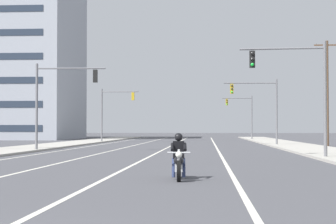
{
  "coord_description": "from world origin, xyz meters",
  "views": [
    {
      "loc": [
        2.92,
        -6.42,
        1.6
      ],
      "look_at": [
        0.83,
        25.42,
        2.52
      ],
      "focal_mm": 61.46,
      "sensor_mm": 36.0,
      "label": 1
    }
  ],
  "objects_px": {
    "traffic_signal_mid_left": "(112,107)",
    "traffic_signal_far_right": "(243,111)",
    "traffic_signal_mid_right": "(261,102)",
    "motorcycle_with_rider": "(179,161)",
    "traffic_signal_near_left": "(57,93)",
    "traffic_signal_near_right": "(300,82)",
    "utility_pole_right_far": "(327,91)"
  },
  "relations": [
    {
      "from": "traffic_signal_near_right",
      "to": "traffic_signal_near_left",
      "type": "distance_m",
      "value": 18.04
    },
    {
      "from": "traffic_signal_near_right",
      "to": "traffic_signal_mid_right",
      "type": "distance_m",
      "value": 23.21
    },
    {
      "from": "motorcycle_with_rider",
      "to": "traffic_signal_mid_right",
      "type": "relative_size",
      "value": 0.35
    },
    {
      "from": "traffic_signal_near_right",
      "to": "traffic_signal_mid_right",
      "type": "xyz_separation_m",
      "value": [
        0.18,
        23.21,
        0.03
      ]
    },
    {
      "from": "traffic_signal_near_right",
      "to": "traffic_signal_near_left",
      "type": "height_order",
      "value": "same"
    },
    {
      "from": "traffic_signal_near_left",
      "to": "traffic_signal_near_right",
      "type": "bearing_deg",
      "value": -30.81
    },
    {
      "from": "traffic_signal_mid_left",
      "to": "traffic_signal_far_right",
      "type": "xyz_separation_m",
      "value": [
        16.05,
        15.2,
        -0.01
      ]
    },
    {
      "from": "traffic_signal_near_right",
      "to": "traffic_signal_near_left",
      "type": "xyz_separation_m",
      "value": [
        -15.5,
        9.24,
        0.03
      ]
    },
    {
      "from": "traffic_signal_near_left",
      "to": "utility_pole_right_far",
      "type": "relative_size",
      "value": 0.64
    },
    {
      "from": "traffic_signal_mid_right",
      "to": "utility_pole_right_far",
      "type": "xyz_separation_m",
      "value": [
        5.9,
        -0.75,
        0.93
      ]
    },
    {
      "from": "motorcycle_with_rider",
      "to": "traffic_signal_far_right",
      "type": "bearing_deg",
      "value": 84.42
    },
    {
      "from": "traffic_signal_near_right",
      "to": "traffic_signal_near_left",
      "type": "bearing_deg",
      "value": 149.19
    },
    {
      "from": "traffic_signal_near_left",
      "to": "utility_pole_right_far",
      "type": "height_order",
      "value": "utility_pole_right_far"
    },
    {
      "from": "motorcycle_with_rider",
      "to": "traffic_signal_far_right",
      "type": "height_order",
      "value": "traffic_signal_far_right"
    },
    {
      "from": "traffic_signal_near_right",
      "to": "traffic_signal_mid_left",
      "type": "xyz_separation_m",
      "value": [
        -15.77,
        35.02,
        -0.01
      ]
    },
    {
      "from": "motorcycle_with_rider",
      "to": "utility_pole_right_far",
      "type": "height_order",
      "value": "utility_pole_right_far"
    },
    {
      "from": "traffic_signal_near_right",
      "to": "traffic_signal_mid_left",
      "type": "height_order",
      "value": "same"
    },
    {
      "from": "traffic_signal_near_left",
      "to": "traffic_signal_far_right",
      "type": "relative_size",
      "value": 1.0
    },
    {
      "from": "utility_pole_right_far",
      "to": "traffic_signal_far_right",
      "type": "bearing_deg",
      "value": 101.79
    },
    {
      "from": "traffic_signal_near_right",
      "to": "utility_pole_right_far",
      "type": "bearing_deg",
      "value": 74.86
    },
    {
      "from": "traffic_signal_near_left",
      "to": "traffic_signal_far_right",
      "type": "distance_m",
      "value": 43.91
    },
    {
      "from": "traffic_signal_near_right",
      "to": "traffic_signal_far_right",
      "type": "relative_size",
      "value": 1.0
    },
    {
      "from": "traffic_signal_near_right",
      "to": "traffic_signal_far_right",
      "type": "distance_m",
      "value": 50.22
    },
    {
      "from": "traffic_signal_near_right",
      "to": "utility_pole_right_far",
      "type": "distance_m",
      "value": 23.29
    },
    {
      "from": "traffic_signal_near_right",
      "to": "traffic_signal_far_right",
      "type": "bearing_deg",
      "value": 89.68
    },
    {
      "from": "motorcycle_with_rider",
      "to": "traffic_signal_near_left",
      "type": "bearing_deg",
      "value": 113.9
    },
    {
      "from": "traffic_signal_mid_left",
      "to": "traffic_signal_mid_right",
      "type": "bearing_deg",
      "value": -36.54
    },
    {
      "from": "traffic_signal_mid_left",
      "to": "traffic_signal_near_right",
      "type": "bearing_deg",
      "value": -65.76
    },
    {
      "from": "traffic_signal_near_left",
      "to": "traffic_signal_mid_left",
      "type": "distance_m",
      "value": 25.78
    },
    {
      "from": "traffic_signal_near_left",
      "to": "utility_pole_right_far",
      "type": "distance_m",
      "value": 25.32
    },
    {
      "from": "traffic_signal_far_right",
      "to": "traffic_signal_mid_left",
      "type": "bearing_deg",
      "value": -136.56
    },
    {
      "from": "traffic_signal_far_right",
      "to": "utility_pole_right_far",
      "type": "xyz_separation_m",
      "value": [
        5.8,
        -27.76,
        0.98
      ]
    }
  ]
}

